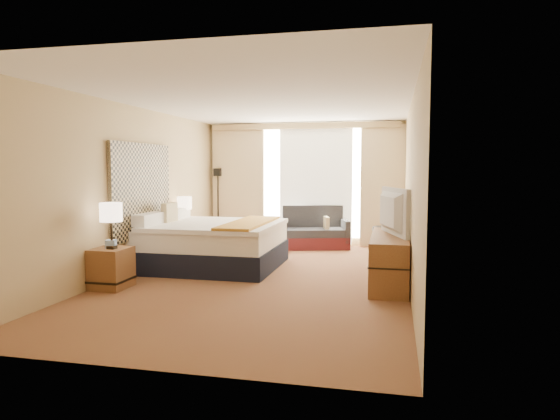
% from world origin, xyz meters
% --- Properties ---
extents(floor, '(4.20, 7.00, 0.02)m').
position_xyz_m(floor, '(0.00, 0.00, 0.00)').
color(floor, maroon).
rests_on(floor, ground).
extents(ceiling, '(4.20, 7.00, 0.02)m').
position_xyz_m(ceiling, '(0.00, 0.00, 2.60)').
color(ceiling, white).
rests_on(ceiling, wall_back).
extents(wall_back, '(4.20, 0.02, 2.60)m').
position_xyz_m(wall_back, '(0.00, 3.50, 1.30)').
color(wall_back, tan).
rests_on(wall_back, ground).
extents(wall_front, '(4.20, 0.02, 2.60)m').
position_xyz_m(wall_front, '(0.00, -3.50, 1.30)').
color(wall_front, tan).
rests_on(wall_front, ground).
extents(wall_left, '(0.02, 7.00, 2.60)m').
position_xyz_m(wall_left, '(-2.10, 0.00, 1.30)').
color(wall_left, tan).
rests_on(wall_left, ground).
extents(wall_right, '(0.02, 7.00, 2.60)m').
position_xyz_m(wall_right, '(2.10, 0.00, 1.30)').
color(wall_right, tan).
rests_on(wall_right, ground).
extents(headboard, '(0.06, 1.85, 1.50)m').
position_xyz_m(headboard, '(-2.06, 0.20, 1.28)').
color(headboard, black).
rests_on(headboard, wall_left).
extents(nightstand_left, '(0.45, 0.52, 0.55)m').
position_xyz_m(nightstand_left, '(-1.87, -1.05, 0.28)').
color(nightstand_left, brown).
rests_on(nightstand_left, floor).
extents(nightstand_right, '(0.45, 0.52, 0.55)m').
position_xyz_m(nightstand_right, '(-1.87, 1.45, 0.28)').
color(nightstand_right, brown).
rests_on(nightstand_right, floor).
extents(media_dresser, '(0.50, 1.80, 0.70)m').
position_xyz_m(media_dresser, '(1.83, 0.00, 0.35)').
color(media_dresser, brown).
rests_on(media_dresser, floor).
extents(window, '(2.30, 0.02, 2.30)m').
position_xyz_m(window, '(0.25, 3.47, 1.32)').
color(window, white).
rests_on(window, wall_back).
extents(curtains, '(4.12, 0.19, 2.56)m').
position_xyz_m(curtains, '(-0.00, 3.39, 1.41)').
color(curtains, beige).
rests_on(curtains, floor).
extents(bed, '(2.17, 1.99, 1.05)m').
position_xyz_m(bed, '(-1.06, 0.66, 0.39)').
color(bed, black).
rests_on(bed, floor).
extents(loveseat, '(1.52, 1.09, 0.86)m').
position_xyz_m(loveseat, '(0.28, 3.04, 0.28)').
color(loveseat, '#50161A').
rests_on(loveseat, floor).
extents(floor_lamp, '(0.21, 0.21, 1.63)m').
position_xyz_m(floor_lamp, '(-1.90, 3.30, 1.16)').
color(floor_lamp, black).
rests_on(floor_lamp, floor).
extents(desk_chair, '(0.55, 0.55, 1.13)m').
position_xyz_m(desk_chair, '(1.81, 2.09, 0.50)').
color(desk_chair, black).
rests_on(desk_chair, floor).
extents(lamp_left, '(0.30, 0.30, 0.62)m').
position_xyz_m(lamp_left, '(-1.82, -1.11, 1.03)').
color(lamp_left, black).
rests_on(lamp_left, nightstand_left).
extents(lamp_right, '(0.27, 0.27, 0.56)m').
position_xyz_m(lamp_right, '(-1.88, 1.44, 0.99)').
color(lamp_right, black).
rests_on(lamp_right, nightstand_right).
extents(tissue_box, '(0.16, 0.16, 0.12)m').
position_xyz_m(tissue_box, '(-1.85, -1.07, 0.61)').
color(tissue_box, '#92B2E1').
rests_on(tissue_box, nightstand_left).
extents(telephone, '(0.18, 0.14, 0.07)m').
position_xyz_m(telephone, '(-1.85, 1.36, 0.59)').
color(telephone, black).
rests_on(telephone, nightstand_right).
extents(television, '(0.48, 1.14, 0.66)m').
position_xyz_m(television, '(1.78, 0.05, 1.03)').
color(television, black).
rests_on(television, media_dresser).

